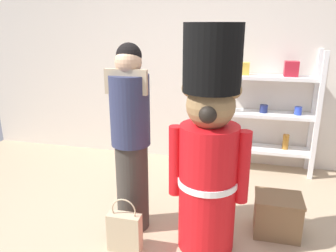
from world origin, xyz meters
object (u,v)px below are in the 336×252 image
object	(u,v)px
merchandise_shelf	(264,111)
shopping_bag	(125,231)
teddy_bear_guard	(209,149)
display_crate	(277,215)
person_shopper	(131,137)

from	to	relation	value
merchandise_shelf	shopping_bag	distance (m)	2.28
merchandise_shelf	shopping_bag	size ratio (longest dim) A/B	3.24
teddy_bear_guard	display_crate	distance (m)	0.95
teddy_bear_guard	shopping_bag	size ratio (longest dim) A/B	3.84
merchandise_shelf	teddy_bear_guard	world-z (taller)	teddy_bear_guard
teddy_bear_guard	shopping_bag	distance (m)	0.96
merchandise_shelf	teddy_bear_guard	distance (m)	1.74
merchandise_shelf	shopping_bag	world-z (taller)	merchandise_shelf
merchandise_shelf	display_crate	size ratio (longest dim) A/B	3.78
teddy_bear_guard	shopping_bag	xyz separation A→B (m)	(-0.63, -0.22, -0.69)
merchandise_shelf	display_crate	xyz separation A→B (m)	(0.11, -1.37, -0.59)
teddy_bear_guard	person_shopper	world-z (taller)	teddy_bear_guard
person_shopper	display_crate	bearing A→B (deg)	8.38
merchandise_shelf	teddy_bear_guard	bearing A→B (deg)	-105.86
teddy_bear_guard	display_crate	xyz separation A→B (m)	(0.59, 0.30, -0.68)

